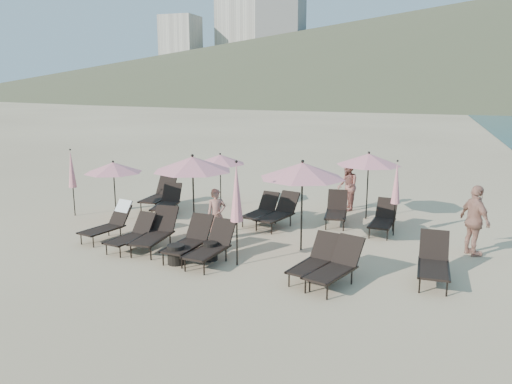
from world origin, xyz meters
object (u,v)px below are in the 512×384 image
(umbrella_open_2, at_px, (302,170))
(lounger_12, at_px, (434,261))
(lounger_2, at_px, (189,240))
(lounger_11, at_px, (383,218))
(lounger_3, at_px, (211,245))
(lounger_1, at_px, (156,232))
(lounger_7, at_px, (167,202))
(umbrella_closed_1, at_px, (396,183))
(beachgoer_a, at_px, (217,215))
(umbrella_open_3, at_px, (220,159))
(lounger_10, at_px, (336,210))
(lounger_13, at_px, (132,234))
(umbrella_closed_2, at_px, (72,169))
(lounger_5, at_px, (336,265))
(beachgoer_b, at_px, (347,186))
(lounger_8, at_px, (261,210))
(umbrella_open_1, at_px, (193,164))
(umbrella_closed_0, at_px, (237,193))
(lounger_4, at_px, (316,260))
(lounger_9, at_px, (278,212))
(side_table_0, at_px, (176,254))
(lounger_6, at_px, (159,194))
(umbrella_open_0, at_px, (113,168))
(lounger_0, at_px, (110,222))
(umbrella_open_4, at_px, (369,159))
(beachgoer_c, at_px, (475,221))
(side_table_1, at_px, (210,251))

(umbrella_open_2, bearing_deg, lounger_12, -19.23)
(lounger_2, distance_m, lounger_11, 6.05)
(lounger_3, relative_size, lounger_12, 1.01)
(lounger_1, bearing_deg, lounger_7, 111.22)
(lounger_12, relative_size, umbrella_closed_1, 0.77)
(beachgoer_a, bearing_deg, umbrella_open_3, 75.59)
(lounger_10, distance_m, lounger_13, 6.54)
(lounger_12, relative_size, umbrella_closed_2, 0.76)
(lounger_13, xyz_separation_m, umbrella_open_2, (4.42, 1.41, 1.78))
(lounger_5, xyz_separation_m, umbrella_closed_2, (-9.63, 3.21, 1.16))
(lounger_11, relative_size, beachgoer_a, 1.12)
(lounger_13, relative_size, beachgoer_b, 0.93)
(lounger_1, xyz_separation_m, umbrella_open_3, (-0.25, 5.15, 1.28))
(lounger_8, bearing_deg, umbrella_open_1, -111.77)
(lounger_10, xyz_separation_m, umbrella_closed_0, (-1.67, -4.66, 1.39))
(lounger_11, xyz_separation_m, lounger_13, (-6.39, -3.81, -0.03))
(lounger_4, height_order, lounger_11, lounger_11)
(lounger_9, distance_m, lounger_11, 3.23)
(lounger_1, relative_size, side_table_0, 3.77)
(lounger_5, distance_m, lounger_11, 4.61)
(lounger_12, height_order, umbrella_open_3, umbrella_open_3)
(lounger_8, distance_m, umbrella_closed_0, 4.24)
(lounger_5, relative_size, lounger_6, 0.99)
(side_table_0, height_order, beachgoer_a, beachgoer_a)
(lounger_9, relative_size, umbrella_closed_0, 0.72)
(lounger_5, height_order, umbrella_open_1, umbrella_open_1)
(lounger_8, relative_size, umbrella_open_0, 0.84)
(umbrella_open_2, bearing_deg, beachgoer_b, 84.31)
(umbrella_open_0, bearing_deg, beachgoer_a, -12.73)
(beachgoer_a, bearing_deg, umbrella_open_2, -36.51)
(lounger_0, bearing_deg, beachgoer_a, 28.44)
(beachgoer_a, bearing_deg, lounger_12, -47.39)
(lounger_3, height_order, lounger_9, lounger_9)
(umbrella_closed_1, bearing_deg, side_table_0, -139.32)
(umbrella_open_0, bearing_deg, umbrella_open_4, 20.43)
(lounger_4, bearing_deg, lounger_10, 109.00)
(lounger_2, xyz_separation_m, umbrella_open_1, (-0.65, 1.63, 1.73))
(lounger_0, xyz_separation_m, lounger_7, (0.25, 2.99, -0.03))
(umbrella_closed_1, xyz_separation_m, umbrella_closed_2, (-10.60, -1.17, 0.02))
(lounger_7, xyz_separation_m, umbrella_closed_2, (-2.99, -1.15, 1.15))
(lounger_11, distance_m, umbrella_closed_0, 5.38)
(lounger_9, xyz_separation_m, beachgoer_c, (5.64, -0.94, 0.46))
(umbrella_closed_2, bearing_deg, umbrella_closed_0, -21.19)
(umbrella_open_3, height_order, umbrella_closed_1, umbrella_closed_1)
(lounger_1, relative_size, lounger_11, 1.09)
(lounger_3, xyz_separation_m, lounger_13, (-2.52, 0.33, -0.04))
(side_table_1, height_order, beachgoer_b, beachgoer_b)
(lounger_0, xyz_separation_m, side_table_0, (2.84, -1.30, -0.25))
(beachgoer_a, height_order, beachgoer_c, beachgoer_c)
(lounger_11, bearing_deg, lounger_4, -100.08)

